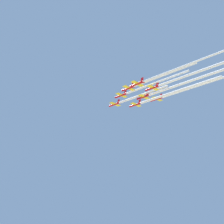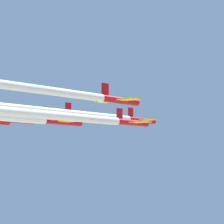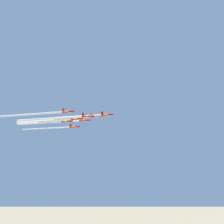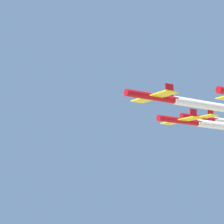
% 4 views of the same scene
% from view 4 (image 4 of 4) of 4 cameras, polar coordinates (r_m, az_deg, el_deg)
% --- Properties ---
extents(jet_0, '(8.43, 8.84, 2.95)m').
position_cam_4_polar(jet_0, '(63.63, 5.32, 2.04)').
color(jet_0, '#B20C14').
extents(jet_2, '(8.43, 8.84, 2.95)m').
position_cam_4_polar(jet_2, '(75.49, 8.85, -1.09)').
color(jet_2, '#B20C14').
extents(jet_5, '(8.43, 8.84, 2.95)m').
position_cam_4_polar(jet_5, '(88.34, 11.31, -0.73)').
color(jet_5, '#B20C14').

